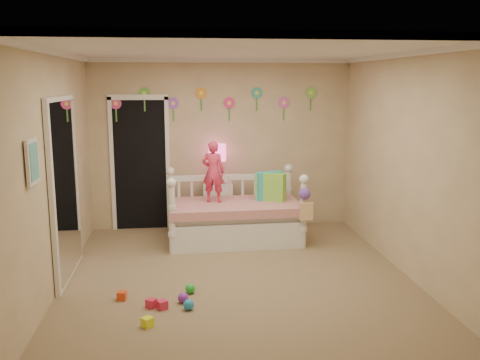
{
  "coord_description": "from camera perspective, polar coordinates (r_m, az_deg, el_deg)",
  "views": [
    {
      "loc": [
        -0.63,
        -5.74,
        2.27
      ],
      "look_at": [
        0.1,
        0.6,
        1.05
      ],
      "focal_mm": 38.87,
      "sensor_mm": 36.0,
      "label": 1
    }
  ],
  "objects": [
    {
      "name": "wall_picture",
      "position": [
        5.07,
        -21.83,
        1.9
      ],
      "size": [
        0.05,
        0.34,
        0.42
      ],
      "primitive_type": "cube",
      "color": "white",
      "rests_on": "left_wall"
    },
    {
      "name": "mirror_closet",
      "position": [
        6.3,
        -18.63,
        -0.91
      ],
      "size": [
        0.07,
        1.3,
        2.1
      ],
      "primitive_type": "cube",
      "color": "white",
      "rests_on": "left_wall"
    },
    {
      "name": "hanging_bag",
      "position": [
        7.06,
        7.1,
        -2.75
      ],
      "size": [
        0.2,
        0.16,
        0.36
      ],
      "primitive_type": null,
      "color": "beige",
      "rests_on": "daybed"
    },
    {
      "name": "left_wall",
      "position": [
        5.97,
        -19.73,
        0.85
      ],
      "size": [
        0.01,
        4.5,
        2.6
      ],
      "primitive_type": "cube",
      "color": "tan",
      "rests_on": "floor"
    },
    {
      "name": "pillow_lime",
      "position": [
        7.48,
        3.37,
        -0.76
      ],
      "size": [
        0.44,
        0.34,
        0.4
      ],
      "primitive_type": "cube",
      "rotation": [
        0.0,
        0.0,
        -0.52
      ],
      "color": "#84D540",
      "rests_on": "daybed"
    },
    {
      "name": "ceiling",
      "position": [
        5.78,
        -0.31,
        14.11
      ],
      "size": [
        4.0,
        4.5,
        0.01
      ],
      "primitive_type": "cube",
      "color": "white",
      "rests_on": "floor"
    },
    {
      "name": "closet_doorway",
      "position": [
        8.09,
        -10.9,
        1.84
      ],
      "size": [
        0.9,
        0.04,
        2.07
      ],
      "primitive_type": "cube",
      "color": "black",
      "rests_on": "back_wall"
    },
    {
      "name": "floor",
      "position": [
        6.2,
        -0.29,
        -10.64
      ],
      "size": [
        4.0,
        4.5,
        0.01
      ],
      "primitive_type": "cube",
      "color": "#7F684C",
      "rests_on": "ground"
    },
    {
      "name": "table_lamp",
      "position": [
        7.91,
        -2.52,
        2.5
      ],
      "size": [
        0.27,
        0.27,
        0.59
      ],
      "color": "#D01B7F",
      "rests_on": "nightstand"
    },
    {
      "name": "right_wall",
      "position": [
        6.39,
        17.85,
        1.57
      ],
      "size": [
        0.01,
        4.5,
        2.6
      ],
      "primitive_type": "cube",
      "color": "tan",
      "rests_on": "floor"
    },
    {
      "name": "child",
      "position": [
        7.34,
        -2.96,
        0.92
      ],
      "size": [
        0.36,
        0.29,
        0.88
      ],
      "primitive_type": "imported",
      "rotation": [
        0.0,
        0.0,
        2.87
      ],
      "color": "#E53457",
      "rests_on": "daybed"
    },
    {
      "name": "nightstand",
      "position": [
        8.05,
        -2.47,
        -2.85
      ],
      "size": [
        0.44,
        0.34,
        0.74
      ],
      "primitive_type": "cube",
      "rotation": [
        0.0,
        0.0,
        0.0
      ],
      "color": "white",
      "rests_on": "floor"
    },
    {
      "name": "pillow_turquoise",
      "position": [
        7.56,
        3.23,
        -0.61
      ],
      "size": [
        0.43,
        0.27,
        0.4
      ],
      "primitive_type": "cube",
      "rotation": [
        0.0,
        0.0,
        0.35
      ],
      "color": "#26C1A8",
      "rests_on": "daybed"
    },
    {
      "name": "daybed",
      "position": [
        7.41,
        -0.62,
        -2.9
      ],
      "size": [
        1.92,
        1.07,
        1.02
      ],
      "primitive_type": null,
      "rotation": [
        0.0,
        0.0,
        0.03
      ],
      "color": "white",
      "rests_on": "floor"
    },
    {
      "name": "toy_scatter",
      "position": [
        5.69,
        -8.81,
        -12.23
      ],
      "size": [
        0.9,
        1.36,
        0.11
      ],
      "primitive_type": null,
      "rotation": [
        0.0,
        0.0,
        -0.08
      ],
      "color": "#996666",
      "rests_on": "floor"
    },
    {
      "name": "crown_molding",
      "position": [
        5.78,
        -0.31,
        13.81
      ],
      "size": [
        4.0,
        4.5,
        0.06
      ],
      "primitive_type": null,
      "color": "white",
      "rests_on": "ceiling"
    },
    {
      "name": "flower_decals",
      "position": [
        8.0,
        -2.73,
        8.44
      ],
      "size": [
        3.4,
        0.02,
        0.5
      ],
      "primitive_type": null,
      "color": "#B2668C",
      "rests_on": "back_wall"
    },
    {
      "name": "back_wall",
      "position": [
        8.07,
        -2.06,
        3.91
      ],
      "size": [
        4.0,
        0.01,
        2.6
      ],
      "primitive_type": "cube",
      "color": "tan",
      "rests_on": "floor"
    }
  ]
}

